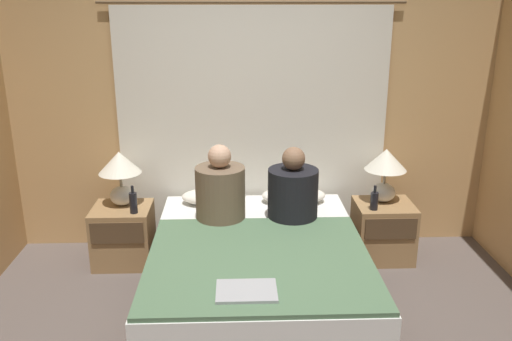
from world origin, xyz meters
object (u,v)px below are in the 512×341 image
object	(u,v)px
nightstand_left	(123,235)
lamp_left	(120,170)
beer_bottle_on_left_stand	(133,202)
bed	(258,274)
nightstand_right	(383,231)
lamp_right	(385,167)
pillow_left	(214,196)
laptop_on_bed	(247,291)
person_left_in_bed	(220,191)
person_right_in_bed	(293,192)
pillow_right	(294,195)
beer_bottle_on_right_stand	(374,200)

from	to	relation	value
nightstand_left	lamp_left	size ratio (longest dim) A/B	1.07
beer_bottle_on_left_stand	bed	bearing A→B (deg)	-30.65
nightstand_right	lamp_right	bearing A→B (deg)	90.00
nightstand_left	beer_bottle_on_left_stand	world-z (taller)	beer_bottle_on_left_stand
pillow_left	laptop_on_bed	distance (m)	1.54
person_left_in_bed	person_right_in_bed	bearing A→B (deg)	0.00
lamp_left	pillow_right	xyz separation A→B (m)	(1.44, 0.04, -0.26)
pillow_right	beer_bottle_on_left_stand	bearing A→B (deg)	-170.32
lamp_left	pillow_left	world-z (taller)	lamp_left
laptop_on_bed	pillow_left	bearing A→B (deg)	99.21
nightstand_left	laptop_on_bed	bearing A→B (deg)	-54.42
nightstand_left	beer_bottle_on_left_stand	xyz separation A→B (m)	(0.13, -0.12, 0.34)
lamp_right	beer_bottle_on_left_stand	distance (m)	2.09
pillow_left	beer_bottle_on_right_stand	distance (m)	1.33
nightstand_right	lamp_left	xyz separation A→B (m)	(-2.20, 0.07, 0.55)
person_right_in_bed	beer_bottle_on_right_stand	distance (m)	0.71
lamp_left	laptop_on_bed	world-z (taller)	lamp_left
pillow_left	person_left_in_bed	bearing A→B (deg)	-79.72
person_left_in_bed	laptop_on_bed	xyz separation A→B (m)	(0.18, -1.14, -0.20)
lamp_right	person_left_in_bed	bearing A→B (deg)	-166.18
person_left_in_bed	laptop_on_bed	distance (m)	1.17
lamp_right	person_right_in_bed	size ratio (longest dim) A/B	0.78
nightstand_right	laptop_on_bed	xyz separation A→B (m)	(-1.19, -1.41, 0.27)
beer_bottle_on_right_stand	beer_bottle_on_left_stand	bearing A→B (deg)	180.00
nightstand_right	lamp_left	distance (m)	2.27
bed	lamp_right	xyz separation A→B (m)	(1.10, 0.77, 0.56)
person_right_in_bed	beer_bottle_on_left_stand	distance (m)	1.28
lamp_right	person_right_in_bed	world-z (taller)	person_right_in_bed
nightstand_left	person_left_in_bed	size ratio (longest dim) A/B	0.80
lamp_right	person_right_in_bed	distance (m)	0.88
pillow_left	beer_bottle_on_right_stand	size ratio (longest dim) A/B	2.63
pillow_right	person_right_in_bed	world-z (taller)	person_right_in_bed
lamp_right	person_right_in_bed	xyz separation A→B (m)	(-0.81, -0.34, -0.09)
nightstand_left	lamp_left	xyz separation A→B (m)	(0.00, 0.07, 0.55)
pillow_left	person_left_in_bed	world-z (taller)	person_left_in_bed
lamp_right	pillow_right	distance (m)	0.80
nightstand_right	person_left_in_bed	world-z (taller)	person_left_in_bed
nightstand_right	lamp_left	size ratio (longest dim) A/B	1.07
pillow_right	bed	bearing A→B (deg)	-112.94
lamp_left	laptop_on_bed	distance (m)	1.81
person_left_in_bed	beer_bottle_on_right_stand	size ratio (longest dim) A/B	2.97
bed	lamp_right	size ratio (longest dim) A/B	4.32
beer_bottle_on_left_stand	beer_bottle_on_right_stand	distance (m)	1.95
nightstand_right	beer_bottle_on_left_stand	bearing A→B (deg)	-176.78
nightstand_right	laptop_on_bed	size ratio (longest dim) A/B	1.39
nightstand_right	bed	bearing A→B (deg)	-147.78
pillow_left	laptop_on_bed	world-z (taller)	pillow_left
nightstand_left	person_right_in_bed	world-z (taller)	person_right_in_bed
bed	nightstand_left	size ratio (longest dim) A/B	4.02
pillow_right	beer_bottle_on_right_stand	world-z (taller)	beer_bottle_on_right_stand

